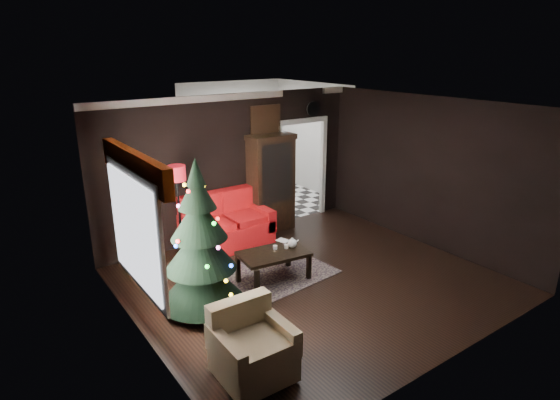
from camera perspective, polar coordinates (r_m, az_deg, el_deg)
floor at (r=7.66m, az=3.96°, el=-9.93°), size 5.50×5.50×0.00m
ceiling at (r=6.81m, az=4.48°, el=11.34°), size 5.50×5.50×0.00m
wall_back at (r=9.10m, az=-5.87°, el=4.07°), size 5.50×0.00×5.50m
wall_front at (r=5.56m, az=20.92°, el=-6.50°), size 5.50×0.00×5.50m
wall_left at (r=5.86m, az=-17.13°, el=-4.80°), size 0.00×5.50×5.50m
wall_right at (r=9.05m, az=17.80°, el=3.21°), size 0.00×5.50×5.50m
doorway at (r=10.10m, az=2.60°, el=3.52°), size 1.10×0.10×2.10m
left_window at (r=6.03m, az=-17.44°, el=-3.66°), size 0.05×1.60×1.40m
valance at (r=5.81m, az=-17.45°, el=4.04°), size 0.12×2.10×0.35m
kitchen_floor at (r=11.57m, az=-2.04°, el=0.03°), size 3.00×3.00×0.00m
kitchen_window at (r=12.38m, az=-5.88°, el=9.25°), size 0.70×0.06×0.70m
rug at (r=7.86m, az=-1.51°, el=-9.09°), size 2.18×1.68×0.01m
loveseat at (r=8.80m, az=-6.48°, el=-2.58°), size 1.70×0.90×1.00m
curio_cabinet at (r=9.41m, az=-1.11°, el=1.80°), size 0.90×0.45×1.90m
floor_lamp at (r=8.03m, az=-12.18°, el=-2.47°), size 0.34×0.34×1.91m
christmas_tree at (r=6.49m, az=-9.81°, el=-5.28°), size 1.36×1.36×2.26m
armchair at (r=5.45m, az=-3.33°, el=-17.14°), size 0.84×0.84×0.84m
coffee_table at (r=7.56m, az=-0.79°, el=-8.12°), size 1.16×0.79×0.49m
teapot at (r=7.59m, az=1.51°, el=-5.30°), size 0.21×0.21×0.16m
cup_a at (r=7.56m, az=-0.60°, el=-5.82°), size 0.08×0.08×0.06m
cup_b at (r=7.58m, az=0.78°, el=-5.73°), size 0.08×0.08×0.06m
book at (r=7.77m, az=-0.01°, el=-4.53°), size 0.15×0.05×0.21m
wall_clock at (r=9.97m, az=4.05°, el=11.09°), size 0.32×0.32×0.06m
painting at (r=9.28m, az=-1.82°, el=9.79°), size 0.62×0.05×0.52m
kitchen_counter at (r=12.42m, az=-5.12°, el=3.41°), size 1.80×0.60×0.90m
kitchen_table at (r=11.06m, az=-2.50°, el=1.20°), size 0.70×0.70×0.75m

